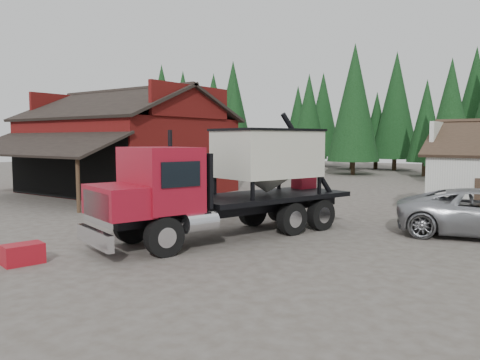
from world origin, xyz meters
The scene contains 8 objects.
ground centered at (0.00, 0.00, 0.00)m, with size 120.00×120.00×0.00m, color #4B443B.
red_barn centered at (-11.00, 9.90, 2.69)m, with size 12.80×13.63×7.18m.
conifer_backdrop centered at (0.00, 42.00, 0.00)m, with size 76.00×16.00×16.00m, color black, non-canonical shape.
near_pine_a centered at (-22.00, 28.00, 6.39)m, with size 4.40×4.40×11.40m.
near_pine_b centered at (6.00, 30.00, 5.89)m, with size 3.96×3.96×10.40m.
near_pine_d centered at (-4.00, 34.00, 7.39)m, with size 5.28×5.28×13.40m.
feed_truck centered at (4.02, 1.88, 2.20)m, with size 5.75×10.79×4.71m.
equip_box centered at (1.35, -4.81, 0.30)m, with size 0.70×1.10×0.60m, color maroon.
Camera 1 is at (14.35, -12.12, 3.66)m, focal length 35.00 mm.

